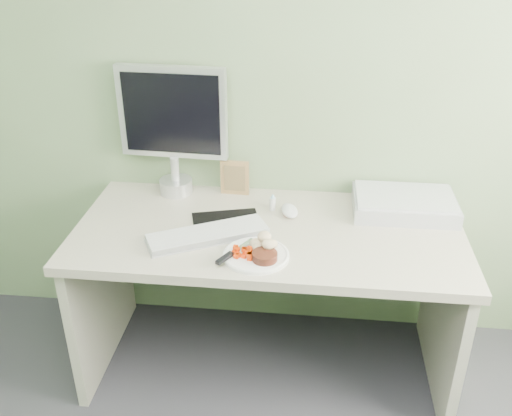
# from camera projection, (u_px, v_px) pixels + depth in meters

# --- Properties ---
(wall_back) EXTENTS (3.50, 0.00, 3.50)m
(wall_back) POSITION_uv_depth(u_px,v_px,m) (278.00, 56.00, 2.39)
(wall_back) COLOR gray
(wall_back) RESTS_ON floor
(desk) EXTENTS (1.60, 0.75, 0.73)m
(desk) POSITION_uv_depth(u_px,v_px,m) (268.00, 266.00, 2.43)
(desk) COLOR #BDB49E
(desk) RESTS_ON floor
(plate) EXTENTS (0.25, 0.25, 0.01)m
(plate) POSITION_uv_depth(u_px,v_px,m) (256.00, 255.00, 2.16)
(plate) COLOR white
(plate) RESTS_ON desk
(steak) EXTENTS (0.10, 0.10, 0.03)m
(steak) POSITION_uv_depth(u_px,v_px,m) (265.00, 256.00, 2.11)
(steak) COLOR black
(steak) RESTS_ON plate
(potato_pile) EXTENTS (0.12, 0.10, 0.06)m
(potato_pile) POSITION_uv_depth(u_px,v_px,m) (265.00, 241.00, 2.19)
(potato_pile) COLOR #A27F4E
(potato_pile) RESTS_ON plate
(carrot_heap) EXTENTS (0.08, 0.08, 0.04)m
(carrot_heap) POSITION_uv_depth(u_px,v_px,m) (242.00, 252.00, 2.13)
(carrot_heap) COLOR red
(carrot_heap) RESTS_ON plate
(steak_knife) EXTENTS (0.13, 0.20, 0.02)m
(steak_knife) POSITION_uv_depth(u_px,v_px,m) (230.00, 254.00, 2.13)
(steak_knife) COLOR silver
(steak_knife) RESTS_ON plate
(mousepad) EXTENTS (0.33, 0.31, 0.00)m
(mousepad) POSITION_uv_depth(u_px,v_px,m) (227.00, 224.00, 2.38)
(mousepad) COLOR black
(mousepad) RESTS_ON desk
(keyboard) EXTENTS (0.49, 0.35, 0.02)m
(keyboard) POSITION_uv_depth(u_px,v_px,m) (208.00, 234.00, 2.28)
(keyboard) COLOR white
(keyboard) RESTS_ON desk
(computer_mouse) EXTENTS (0.10, 0.13, 0.04)m
(computer_mouse) POSITION_uv_depth(u_px,v_px,m) (290.00, 211.00, 2.44)
(computer_mouse) COLOR white
(computer_mouse) RESTS_ON desk
(photo_frame) EXTENTS (0.13, 0.02, 0.16)m
(photo_frame) POSITION_uv_depth(u_px,v_px,m) (235.00, 178.00, 2.60)
(photo_frame) COLOR olive
(photo_frame) RESTS_ON desk
(eyedrop_bottle) EXTENTS (0.03, 0.03, 0.08)m
(eyedrop_bottle) POSITION_uv_depth(u_px,v_px,m) (273.00, 203.00, 2.48)
(eyedrop_bottle) COLOR white
(eyedrop_bottle) RESTS_ON desk
(scanner) EXTENTS (0.44, 0.29, 0.07)m
(scanner) POSITION_uv_depth(u_px,v_px,m) (404.00, 205.00, 2.46)
(scanner) COLOR #A3A6AA
(scanner) RESTS_ON desk
(monitor) EXTENTS (0.49, 0.15, 0.58)m
(monitor) POSITION_uv_depth(u_px,v_px,m) (173.00, 124.00, 2.51)
(monitor) COLOR silver
(monitor) RESTS_ON desk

